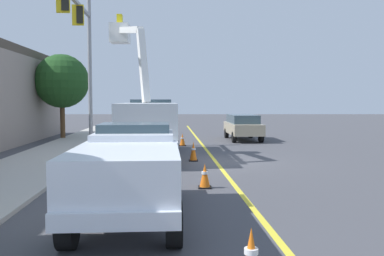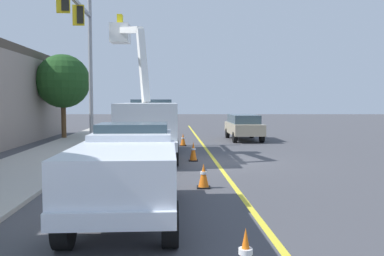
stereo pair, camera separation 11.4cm
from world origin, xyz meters
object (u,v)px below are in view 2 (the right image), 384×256
Objects in this scene: utility_bucket_truck at (149,122)px; traffic_cone_mid_front at (204,176)px; passing_minivan at (244,125)px; service_pickup_truck at (127,169)px; traffic_signal_mast at (83,41)px; traffic_cone_trailing at (183,140)px; traffic_cone_mid_rear at (193,151)px.

utility_bucket_truck is 7.54m from traffic_cone_mid_front.
passing_minivan is (7.90, -5.46, -0.64)m from utility_bucket_truck.
utility_bucket_truck is at bearing 3.36° from service_pickup_truck.
traffic_signal_mast is at bearing 60.49° from utility_bucket_truck.
passing_minivan is 5.29m from traffic_cone_trailing.
service_pickup_truck is 6.75× the size of traffic_cone_mid_rear.
utility_bucket_truck reaches higher than traffic_cone_trailing.
traffic_signal_mast is (3.53, 5.69, 5.26)m from traffic_cone_mid_rear.
passing_minivan is 11.77m from traffic_signal_mast.
utility_bucket_truck reaches higher than passing_minivan.
service_pickup_truck is 3.78m from traffic_cone_mid_front.
traffic_cone_mid_front is (3.24, -1.79, -0.75)m from service_pickup_truck.
passing_minivan is at bearing -48.82° from traffic_cone_trailing.
utility_bucket_truck is 11.39× the size of traffic_cone_trailing.
traffic_cone_mid_front is 0.09× the size of traffic_signal_mast.
traffic_cone_trailing is 0.09× the size of traffic_signal_mast.
utility_bucket_truck is 1.46× the size of service_pickup_truck.
service_pickup_truck is at bearing 165.04° from passing_minivan.
traffic_cone_mid_front is 12.10m from traffic_signal_mast.
passing_minivan is 0.58× the size of traffic_signal_mast.
utility_bucket_truck reaches higher than traffic_cone_mid_front.
utility_bucket_truck is at bearing -119.51° from traffic_signal_mast.
traffic_cone_mid_front is 11.51m from traffic_cone_trailing.
service_pickup_truck is 14.77m from traffic_cone_trailing.
service_pickup_truck is 7.67× the size of traffic_cone_mid_front.
service_pickup_truck is at bearing 176.48° from traffic_cone_trailing.
utility_bucket_truck is 9.62m from passing_minivan.
traffic_cone_mid_rear is (5.54, 0.30, 0.05)m from traffic_cone_mid_front.
traffic_cone_mid_rear is 5.96m from traffic_cone_trailing.
traffic_signal_mast is (2.03, 3.59, 4.07)m from utility_bucket_truck.
traffic_cone_mid_rear is at bearing -174.39° from traffic_cone_trailing.
service_pickup_truck reaches higher than traffic_cone_mid_rear.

